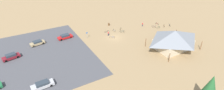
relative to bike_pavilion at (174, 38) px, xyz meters
name	(u,v)px	position (x,y,z in m)	size (l,w,h in m)	color
ground	(114,37)	(11.54, -14.75, -3.25)	(160.00, 160.00, 0.00)	#9E7F56
parking_lot_asphalt	(30,58)	(37.79, -15.39, -3.22)	(32.31, 34.81, 0.05)	#4C4C51
bike_pavilion	(174,38)	(0.00, 0.00, 0.00)	(13.29, 9.99, 5.69)	beige
trash_bin	(109,24)	(8.04, -24.70, -2.80)	(0.60, 0.60, 0.90)	brown
lot_sign	(87,34)	(19.53, -18.81, -1.84)	(0.56, 0.08, 2.20)	#99999E
pine_east	(210,89)	(12.27, 19.19, 1.78)	(3.52, 3.52, 7.88)	brown
bicycle_red_yard_center	(157,24)	(-8.62, -16.04, -2.87)	(0.48, 1.73, 0.87)	black
bicycle_orange_near_porch	(164,26)	(-9.50, -13.17, -2.88)	(1.16, 1.42, 0.79)	black
bicycle_black_by_bin	(107,31)	(11.74, -19.44, -2.88)	(1.74, 0.59, 0.87)	black
bicycle_green_edge_south	(159,27)	(-6.64, -13.08, -2.89)	(1.72, 0.48, 0.80)	black
bicycle_teal_lone_east	(122,31)	(6.95, -16.83, -2.89)	(1.49, 0.82, 0.79)	black
bicycle_yellow_back_row	(121,29)	(6.41, -18.87, -2.90)	(1.23, 1.17, 0.76)	black
bicycle_silver_yard_front	(170,25)	(-11.75, -12.56, -2.90)	(0.91, 1.37, 0.79)	black
bicycle_blue_front_row	(112,37)	(12.29, -14.70, -2.89)	(1.46, 0.97, 0.78)	black
bicycle_white_edge_north	(114,30)	(9.06, -19.00, -2.89)	(0.48, 1.64, 0.84)	black
bicycle_purple_near_sign	(154,27)	(-5.65, -14.50, -2.89)	(1.40, 1.12, 0.82)	black
car_maroon_near_entry	(11,57)	(42.15, -17.45, -2.47)	(4.62, 2.59, 1.49)	maroon
car_red_second_row	(65,37)	(25.95, -22.09, -2.50)	(4.88, 2.21, 1.43)	red
car_tan_inner_stall	(37,43)	(34.61, -22.20, -2.53)	(4.51, 2.43, 1.33)	tan
car_silver_far_end	(42,85)	(37.05, -1.74, -2.51)	(4.79, 2.00, 1.38)	#BCBCC1
visitor_at_bikes	(108,33)	(12.54, -16.96, -2.38)	(0.40, 0.38, 1.67)	#2D3347
visitor_crossing_yard	(142,24)	(-2.61, -17.57, -2.39)	(0.38, 0.40, 1.64)	#2D3347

